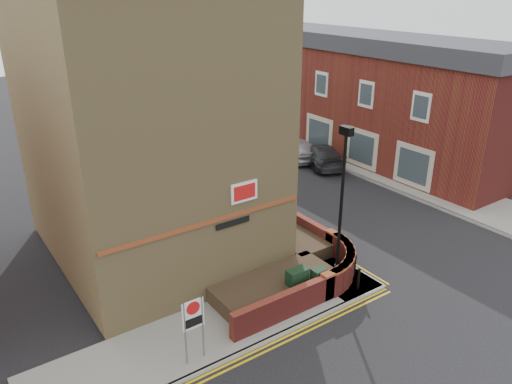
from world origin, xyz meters
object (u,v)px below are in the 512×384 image
object	(u,v)px
lamppost	(341,208)
utility_cabinet_large	(297,284)
silver_car_near	(260,184)
zone_sign	(193,319)

from	to	relation	value
lamppost	utility_cabinet_large	xyz separation A→B (m)	(-1.90, 0.10, -2.62)
silver_car_near	utility_cabinet_large	bearing A→B (deg)	-125.02
zone_sign	silver_car_near	world-z (taller)	zone_sign
utility_cabinet_large	silver_car_near	world-z (taller)	utility_cabinet_large
lamppost	silver_car_near	world-z (taller)	lamppost
utility_cabinet_large	silver_car_near	distance (m)	10.08
utility_cabinet_large	zone_sign	distance (m)	4.86
lamppost	silver_car_near	xyz separation A→B (m)	(2.77, 9.03, -2.71)
utility_cabinet_large	lamppost	bearing A→B (deg)	-3.01
lamppost	utility_cabinet_large	world-z (taller)	lamppost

